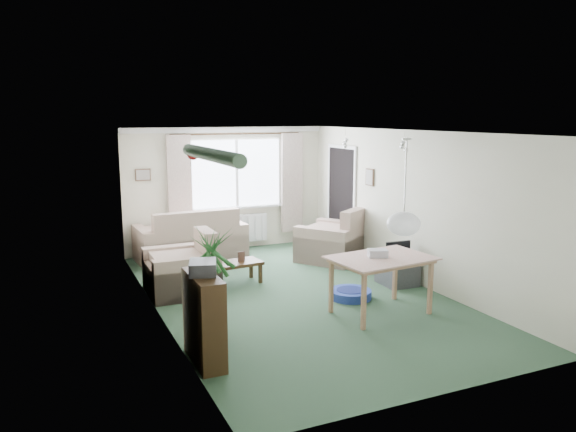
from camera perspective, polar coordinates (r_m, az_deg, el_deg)
name	(u,v)px	position (r m, az deg, el deg)	size (l,w,h in m)	color
ground	(296,296)	(8.35, 0.85, -8.13)	(6.50, 6.50, 0.00)	#2F4E36
window	(236,173)	(11.06, -5.27, 4.33)	(1.80, 0.03, 1.30)	white
curtain_rod	(237,134)	(10.93, -5.20, 8.31)	(2.60, 0.03, 0.03)	black
curtain_left	(180,189)	(10.67, -10.93, 2.74)	(0.45, 0.08, 2.00)	beige
curtain_right	(292,183)	(11.41, 0.40, 3.40)	(0.45, 0.08, 2.00)	beige
radiator	(238,229)	(11.19, -5.11, -1.30)	(1.20, 0.10, 0.55)	white
doorway	(342,200)	(10.91, 5.46, 1.61)	(0.03, 0.95, 2.00)	black
pendant_lamp	(404,224)	(6.14, 11.68, -0.78)	(0.36, 0.36, 0.36)	white
tinsel_garland	(211,155)	(5.10, -7.86, 6.19)	(1.60, 1.60, 0.12)	#196626
bauble_cluster_a	(345,140)	(9.33, 5.85, 7.67)	(0.20, 0.20, 0.20)	silver
bauble_cluster_b	(404,143)	(8.48, 11.69, 7.26)	(0.20, 0.20, 0.20)	silver
wall_picture_back	(143,175)	(10.61, -14.53, 4.07)	(0.28, 0.03, 0.22)	brown
wall_picture_right	(370,177)	(9.99, 8.31, 3.93)	(0.03, 0.24, 0.30)	brown
sofa	(190,234)	(10.46, -9.91, -1.78)	(1.92, 1.02, 0.96)	beige
armchair_corner	(332,234)	(10.27, 4.49, -1.85)	(1.08, 1.03, 0.97)	beige
armchair_left	(181,262)	(8.54, -10.84, -4.65)	(1.04, 0.98, 0.93)	beige
coffee_table	(236,273)	(8.94, -5.26, -5.75)	(0.78, 0.43, 0.35)	black
photo_frame	(241,256)	(8.89, -4.76, -4.12)	(0.12, 0.02, 0.16)	#4D3228
bookshelf	(204,319)	(6.15, -8.53, -10.30)	(0.27, 0.80, 0.97)	black
hifi_box	(203,268)	(6.01, -8.65, -5.20)	(0.28, 0.35, 0.14)	#38383D
houseplant	(212,285)	(6.67, -7.68, -6.96)	(0.57, 0.57, 1.34)	#1A4D27
dining_table	(381,286)	(7.64, 9.38, -7.04)	(1.21, 0.81, 0.76)	tan
gift_box	(378,254)	(7.54, 9.09, -3.82)	(0.25, 0.18, 0.12)	silver
tv_cube	(397,269)	(9.01, 11.05, -5.27)	(0.50, 0.55, 0.50)	#404046
pet_bed	(350,294)	(8.29, 6.36, -7.89)	(0.61, 0.61, 0.12)	navy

